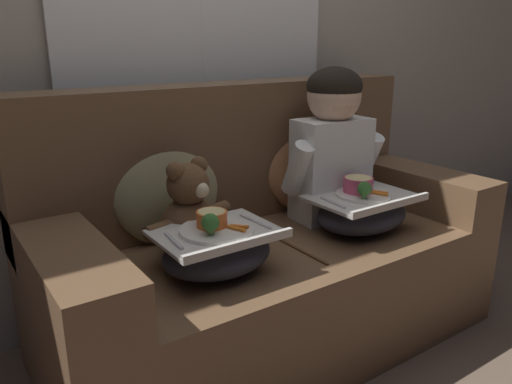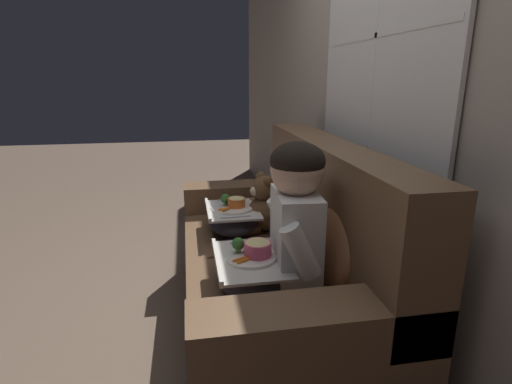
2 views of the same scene
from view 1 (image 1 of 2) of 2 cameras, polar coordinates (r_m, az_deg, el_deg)
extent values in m
plane|color=brown|center=(2.20, 1.78, -16.29)|extent=(14.00, 14.00, 0.00)
cube|color=#A89E8E|center=(2.32, -6.66, 19.15)|extent=(8.00, 0.05, 2.60)
cube|color=brown|center=(2.09, 1.84, -10.98)|extent=(1.80, 0.86, 0.46)
cube|color=brown|center=(2.16, -3.12, 4.70)|extent=(1.80, 0.22, 0.58)
cube|color=brown|center=(1.65, -21.00, -7.77)|extent=(0.22, 0.86, 0.18)
cube|color=brown|center=(2.49, 16.74, 0.93)|extent=(0.22, 0.86, 0.18)
cube|color=#513219|center=(1.97, 2.25, -5.19)|extent=(0.01, 0.60, 0.01)
ellipsoid|color=#B2754C|center=(2.30, 5.29, 3.41)|extent=(0.44, 0.21, 0.46)
ellipsoid|color=tan|center=(1.95, -10.29, 0.69)|extent=(0.46, 0.22, 0.47)
cube|color=white|center=(2.16, 8.53, 2.59)|extent=(0.33, 0.20, 0.43)
sphere|color=beige|center=(2.11, 8.91, 10.82)|extent=(0.22, 0.22, 0.22)
ellipsoid|color=black|center=(2.10, 8.96, 11.88)|extent=(0.23, 0.23, 0.16)
cylinder|color=white|center=(2.03, 4.80, 2.73)|extent=(0.10, 0.18, 0.24)
cylinder|color=white|center=(2.26, 12.53, 3.85)|extent=(0.10, 0.18, 0.24)
sphere|color=brown|center=(1.82, -7.59, -3.82)|extent=(0.21, 0.21, 0.21)
sphere|color=brown|center=(1.77, -7.78, 0.87)|extent=(0.15, 0.15, 0.15)
sphere|color=brown|center=(1.72, -9.23, 2.39)|extent=(0.06, 0.06, 0.06)
sphere|color=brown|center=(1.79, -6.54, 3.07)|extent=(0.06, 0.06, 0.06)
sphere|color=beige|center=(1.72, -6.29, 0.23)|extent=(0.06, 0.06, 0.06)
sphere|color=black|center=(1.71, -5.94, 0.25)|extent=(0.02, 0.02, 0.02)
cylinder|color=brown|center=(1.73, -10.96, -4.34)|extent=(0.12, 0.08, 0.06)
cylinder|color=brown|center=(1.90, -4.56, -2.14)|extent=(0.12, 0.08, 0.06)
cylinder|color=brown|center=(1.75, -6.32, -7.47)|extent=(0.08, 0.11, 0.06)
cylinder|color=brown|center=(1.81, -4.10, -6.54)|extent=(0.08, 0.11, 0.06)
ellipsoid|color=#2D2D38|center=(2.07, 12.00, -2.54)|extent=(0.41, 0.30, 0.13)
cube|color=beige|center=(2.05, 12.13, -0.62)|extent=(0.42, 0.31, 0.01)
cube|color=beige|center=(1.95, 15.24, -1.29)|extent=(0.42, 0.02, 0.02)
cylinder|color=white|center=(2.05, 12.15, -0.30)|extent=(0.22, 0.22, 0.01)
cylinder|color=#D64C70|center=(2.05, 11.58, 0.83)|extent=(0.12, 0.12, 0.06)
cylinder|color=#E5D189|center=(2.05, 11.62, 1.52)|extent=(0.11, 0.11, 0.01)
sphere|color=#38702D|center=(1.97, 12.31, 0.37)|extent=(0.06, 0.06, 0.06)
cylinder|color=#7A9E56|center=(1.98, 12.25, -0.45)|extent=(0.02, 0.02, 0.03)
cylinder|color=orange|center=(2.03, 13.90, -0.17)|extent=(0.04, 0.07, 0.01)
cylinder|color=orange|center=(2.05, 14.03, -0.02)|extent=(0.04, 0.06, 0.01)
cube|color=silver|center=(1.93, 8.76, -1.19)|extent=(0.02, 0.14, 0.01)
ellipsoid|color=#2D2D38|center=(1.67, -4.46, -7.04)|extent=(0.38, 0.29, 0.13)
cube|color=beige|center=(1.65, -4.52, -4.72)|extent=(0.39, 0.30, 0.01)
cube|color=beige|center=(1.53, -1.80, -5.89)|extent=(0.39, 0.02, 0.02)
cylinder|color=white|center=(1.64, -4.53, -4.33)|extent=(0.25, 0.25, 0.01)
cylinder|color=orange|center=(1.65, -5.08, -3.06)|extent=(0.10, 0.10, 0.05)
cylinder|color=#E5D189|center=(1.64, -5.10, -2.35)|extent=(0.09, 0.09, 0.01)
sphere|color=#38702D|center=(1.58, -5.25, -3.48)|extent=(0.06, 0.06, 0.06)
cylinder|color=#7A9E56|center=(1.59, -5.22, -4.50)|extent=(0.02, 0.02, 0.03)
cylinder|color=orange|center=(1.62, -2.27, -4.19)|extent=(0.04, 0.07, 0.01)
cylinder|color=orange|center=(1.63, -1.92, -3.95)|extent=(0.05, 0.05, 0.01)
cube|color=silver|center=(1.58, -9.38, -5.51)|extent=(0.03, 0.14, 0.01)
cube|color=silver|center=(1.72, -0.08, -3.34)|extent=(0.02, 0.17, 0.01)
camera|label=2|loc=(3.18, 37.29, 16.39)|focal=28.00mm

